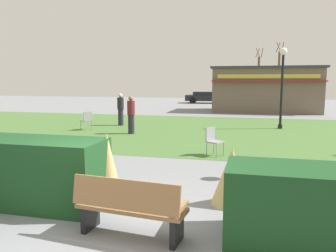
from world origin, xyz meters
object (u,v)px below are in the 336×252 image
object	(u,v)px
cafe_chair_west	(87,119)
tree_left_bg	(279,75)
person_standing	(131,115)
tree_right_bg	(258,77)
food_kiosk	(265,89)
person_strolling	(121,109)
cafe_chair_east	(213,139)
lamppost_far	(282,78)
parked_car_west_slot	(206,97)
park_bench	(129,207)

from	to	relation	value
cafe_chair_west	tree_left_bg	world-z (taller)	tree_left_bg
person_standing	tree_right_bg	bearing A→B (deg)	-108.25
food_kiosk	person_strolling	distance (m)	12.76
tree_left_bg	tree_right_bg	size ratio (longest dim) A/B	1.09
person_standing	tree_left_bg	world-z (taller)	tree_left_bg
person_standing	cafe_chair_east	bearing A→B (deg)	132.29
lamppost_far	parked_car_west_slot	xyz separation A→B (m)	(-6.00, 17.86, -1.84)
parked_car_west_slot	cafe_chair_west	bearing A→B (deg)	-98.45
parked_car_west_slot	tree_right_bg	size ratio (longest dim) A/B	0.69
park_bench	cafe_chair_west	distance (m)	11.60
parked_car_west_slot	person_strolling	bearing A→B (deg)	-96.49
food_kiosk	person_standing	distance (m)	14.12
food_kiosk	parked_car_west_slot	distance (m)	10.24
park_bench	cafe_chair_east	bearing A→B (deg)	84.09
person_standing	tree_right_bg	size ratio (longest dim) A/B	0.27
tree_right_bg	cafe_chair_west	bearing A→B (deg)	-106.68
cafe_chair_west	person_standing	bearing A→B (deg)	-12.58
cafe_chair_east	parked_car_west_slot	distance (m)	24.86
lamppost_far	food_kiosk	distance (m)	9.43
parked_car_west_slot	tree_left_bg	bearing A→B (deg)	43.73
lamppost_far	parked_car_west_slot	distance (m)	18.93
park_bench	person_standing	world-z (taller)	person_standing
person_standing	tree_right_bg	distance (m)	29.69
cafe_chair_west	parked_car_west_slot	world-z (taller)	parked_car_west_slot
tree_left_bg	food_kiosk	bearing A→B (deg)	-97.67
cafe_chair_east	park_bench	bearing A→B (deg)	-95.91
park_bench	lamppost_far	distance (m)	13.27
lamppost_far	tree_right_bg	world-z (taller)	tree_right_bg
lamppost_far	cafe_chair_east	world-z (taller)	lamppost_far
tree_right_bg	food_kiosk	bearing A→B (deg)	-89.37
food_kiosk	tree_left_bg	xyz separation A→B (m)	(2.14, 15.93, 1.36)
lamppost_far	cafe_chair_west	bearing A→B (deg)	-163.43
lamppost_far	tree_left_bg	xyz separation A→B (m)	(1.79, 25.31, 0.58)
person_strolling	person_standing	bearing A→B (deg)	-131.26
cafe_chair_west	lamppost_far	bearing A→B (deg)	16.57
person_strolling	cafe_chair_east	bearing A→B (deg)	-119.62
cafe_chair_east	person_strolling	world-z (taller)	person_strolling
tree_right_bg	lamppost_far	bearing A→B (deg)	-88.81
person_strolling	person_standing	size ratio (longest dim) A/B	1.00
person_strolling	person_standing	xyz separation A→B (m)	(1.50, -2.53, 0.00)
lamppost_far	person_standing	distance (m)	7.54
park_bench	tree_left_bg	xyz separation A→B (m)	(5.00, 38.03, 2.58)
park_bench	tree_left_bg	bearing A→B (deg)	82.50
food_kiosk	tree_left_bg	world-z (taller)	tree_left_bg
lamppost_far	cafe_chair_west	distance (m)	9.65
parked_car_west_slot	tree_right_bg	bearing A→B (deg)	55.29
cafe_chair_west	person_strolling	xyz separation A→B (m)	(0.94, 1.98, 0.33)
lamppost_far	cafe_chair_east	size ratio (longest dim) A/B	4.41
park_bench	cafe_chair_east	world-z (taller)	park_bench
parked_car_west_slot	food_kiosk	bearing A→B (deg)	-56.29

